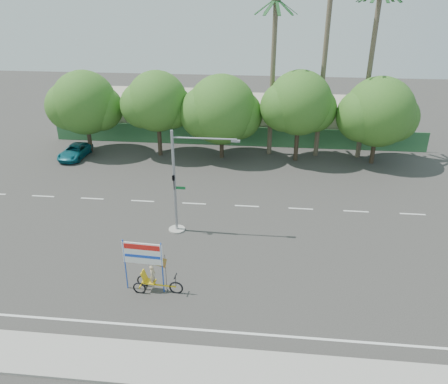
# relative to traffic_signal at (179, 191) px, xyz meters

# --- Properties ---
(ground) EXTENTS (120.00, 120.00, 0.00)m
(ground) POSITION_rel_traffic_signal_xyz_m (2.20, -3.98, -2.92)
(ground) COLOR #33302D
(ground) RESTS_ON ground
(sidewalk_near) EXTENTS (50.00, 2.40, 0.12)m
(sidewalk_near) POSITION_rel_traffic_signal_xyz_m (2.20, -11.48, -2.86)
(sidewalk_near) COLOR gray
(sidewalk_near) RESTS_ON ground
(fence) EXTENTS (38.00, 0.08, 2.00)m
(fence) POSITION_rel_traffic_signal_xyz_m (2.20, 17.52, -1.92)
(fence) COLOR #336B3D
(fence) RESTS_ON ground
(building_left) EXTENTS (12.00, 8.00, 4.00)m
(building_left) POSITION_rel_traffic_signal_xyz_m (-7.80, 22.02, -0.92)
(building_left) COLOR #B5AA90
(building_left) RESTS_ON ground
(building_right) EXTENTS (14.00, 8.00, 3.60)m
(building_right) POSITION_rel_traffic_signal_xyz_m (10.20, 22.02, -1.12)
(building_right) COLOR #B5AA90
(building_right) RESTS_ON ground
(tree_far_left) EXTENTS (7.14, 6.00, 7.96)m
(tree_far_left) POSITION_rel_traffic_signal_xyz_m (-11.85, 14.02, 1.84)
(tree_far_left) COLOR #473828
(tree_far_left) RESTS_ON ground
(tree_left) EXTENTS (6.66, 5.60, 8.07)m
(tree_left) POSITION_rel_traffic_signal_xyz_m (-4.85, 14.02, 2.14)
(tree_left) COLOR #473828
(tree_left) RESTS_ON ground
(tree_center) EXTENTS (7.62, 6.40, 7.85)m
(tree_center) POSITION_rel_traffic_signal_xyz_m (1.14, 14.02, 1.55)
(tree_center) COLOR #473828
(tree_center) RESTS_ON ground
(tree_right) EXTENTS (6.90, 5.80, 8.36)m
(tree_right) POSITION_rel_traffic_signal_xyz_m (8.15, 14.02, 2.32)
(tree_right) COLOR #473828
(tree_right) RESTS_ON ground
(tree_far_right) EXTENTS (7.38, 6.20, 7.94)m
(tree_far_right) POSITION_rel_traffic_signal_xyz_m (15.15, 14.02, 1.73)
(tree_far_right) COLOR #473828
(tree_far_right) RESTS_ON ground
(palm_tall) EXTENTS (3.73, 3.79, 17.45)m
(palm_tall) POSITION_rel_traffic_signal_xyz_m (10.20, 15.52, 7.55)
(palm_tall) COLOR #70604C
(palm_tall) RESTS_ON ground
(palm_mid) EXTENTS (3.73, 3.79, 15.45)m
(palm_mid) POSITION_rel_traffic_signal_xyz_m (14.20, 15.52, 6.48)
(palm_mid) COLOR #70604C
(palm_mid) RESTS_ON ground
(palm_short) EXTENTS (3.73, 3.79, 14.45)m
(palm_short) POSITION_rel_traffic_signal_xyz_m (5.70, 15.52, 5.94)
(palm_short) COLOR #70604C
(palm_short) RESTS_ON ground
(traffic_signal) EXTENTS (4.72, 1.10, 7.00)m
(traffic_signal) POSITION_rel_traffic_signal_xyz_m (0.00, 0.00, 0.00)
(traffic_signal) COLOR gray
(traffic_signal) RESTS_ON ground
(trike_billboard) EXTENTS (3.18, 0.76, 3.13)m
(trike_billboard) POSITION_rel_traffic_signal_xyz_m (-0.39, -6.48, -1.66)
(trike_billboard) COLOR black
(trike_billboard) RESTS_ON ground
(pickup_truck) EXTENTS (2.21, 4.48, 1.22)m
(pickup_truck) POSITION_rel_traffic_signal_xyz_m (-12.72, 12.44, -2.31)
(pickup_truck) COLOR #106271
(pickup_truck) RESTS_ON ground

